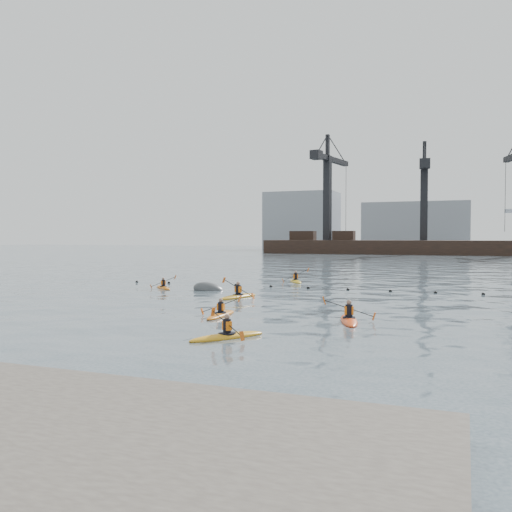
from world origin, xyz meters
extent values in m
plane|color=#33404A|center=(0.00, 0.00, 0.00)|extent=(400.00, 400.00, 0.00)
sphere|color=black|center=(-17.00, 22.50, 0.03)|extent=(0.24, 0.24, 0.24)
sphere|color=black|center=(-14.00, 22.66, 0.03)|extent=(0.24, 0.24, 0.24)
sphere|color=black|center=(-11.00, 22.75, 0.03)|extent=(0.24, 0.24, 0.24)
sphere|color=black|center=(-8.00, 22.72, 0.03)|extent=(0.24, 0.24, 0.24)
sphere|color=black|center=(-5.00, 22.58, 0.03)|extent=(0.24, 0.24, 0.24)
sphere|color=black|center=(-2.00, 22.41, 0.03)|extent=(0.24, 0.24, 0.24)
sphere|color=black|center=(1.00, 22.28, 0.03)|extent=(0.24, 0.24, 0.24)
sphere|color=black|center=(4.00, 22.25, 0.03)|extent=(0.24, 0.24, 0.24)
sphere|color=black|center=(7.00, 22.34, 0.03)|extent=(0.24, 0.24, 0.24)
sphere|color=black|center=(10.00, 22.50, 0.03)|extent=(0.24, 0.24, 0.24)
cube|color=black|center=(0.00, 110.00, 0.85)|extent=(72.00, 12.00, 4.50)
cube|color=black|center=(-28.00, 110.00, 4.20)|extent=(6.00, 3.00, 2.20)
cube|color=black|center=(-18.00, 110.00, 4.20)|extent=(5.00, 3.00, 2.20)
cube|color=black|center=(-22.00, 110.00, 13.10)|extent=(1.85, 1.85, 20.00)
cube|color=black|center=(-21.53, 112.66, 22.50)|extent=(4.31, 17.93, 1.20)
cube|color=black|center=(-23.09, 103.80, 22.50)|extent=(2.62, 2.94, 2.00)
cube|color=black|center=(-22.00, 110.00, 25.60)|extent=(0.93, 0.93, 5.00)
cube|color=black|center=(0.00, 110.00, 11.60)|extent=(1.73, 1.73, 17.00)
cube|color=black|center=(-0.20, 112.24, 19.50)|extent=(2.50, 15.05, 1.20)
cube|color=black|center=(0.46, 104.77, 19.50)|extent=(2.42, 2.78, 2.00)
cube|color=black|center=(0.00, 110.00, 22.60)|extent=(0.87, 0.87, 5.00)
cube|color=gray|center=(-40.00, 150.00, 9.00)|extent=(22.00, 14.00, 18.00)
cube|color=gray|center=(-5.00, 150.00, 7.00)|extent=(30.00, 14.00, 14.00)
ellipsoid|color=orange|center=(-2.12, 7.31, 0.04)|extent=(0.72, 3.08, 0.31)
cylinder|color=black|center=(-2.12, 7.31, 0.16)|extent=(0.59, 0.59, 0.06)
cylinder|color=black|center=(-2.12, 7.31, 0.43)|extent=(0.29, 0.29, 0.50)
cube|color=orange|center=(-2.12, 7.31, 0.45)|extent=(0.35, 0.22, 0.33)
sphere|color=#8C6651|center=(-2.12, 7.31, 0.77)|extent=(0.20, 0.20, 0.20)
cylinder|color=black|center=(-2.12, 7.31, 0.53)|extent=(1.98, 0.10, 0.78)
cube|color=#D85914|center=(-3.10, 7.28, 0.18)|extent=(0.16, 0.14, 0.32)
cube|color=#D85914|center=(-1.15, 7.34, 0.87)|extent=(0.16, 0.14, 0.32)
ellipsoid|color=orange|center=(0.51, 2.21, 0.04)|extent=(2.36, 3.06, 0.33)
cylinder|color=black|center=(0.51, 2.21, 0.17)|extent=(0.85, 0.85, 0.06)
cylinder|color=black|center=(0.51, 2.21, 0.46)|extent=(0.31, 0.31, 0.53)
cube|color=orange|center=(0.51, 2.21, 0.48)|extent=(0.43, 0.39, 0.35)
sphere|color=#8C6651|center=(0.51, 2.21, 0.81)|extent=(0.21, 0.21, 0.21)
cylinder|color=black|center=(0.51, 2.21, 0.56)|extent=(1.79, 1.23, 0.73)
cube|color=#D85914|center=(-0.35, 2.79, 0.88)|extent=(0.21, 0.21, 0.34)
cube|color=#D85914|center=(1.37, 1.63, 0.23)|extent=(0.21, 0.21, 0.34)
ellipsoid|color=orange|center=(-12.07, 18.56, 0.04)|extent=(2.52, 2.41, 0.29)
cylinder|color=black|center=(-12.07, 18.56, 0.15)|extent=(0.77, 0.77, 0.05)
cylinder|color=black|center=(-12.07, 18.56, 0.41)|extent=(0.27, 0.27, 0.47)
cube|color=orange|center=(-12.07, 18.56, 0.43)|extent=(0.37, 0.38, 0.31)
sphere|color=#8C6651|center=(-12.07, 18.56, 0.73)|extent=(0.19, 0.19, 0.19)
cylinder|color=black|center=(-12.07, 18.56, 0.50)|extent=(1.31, 1.40, 0.71)
cube|color=#D85914|center=(-12.70, 17.88, 0.18)|extent=(0.19, 0.19, 0.31)
cube|color=#D85914|center=(-11.44, 19.23, 0.82)|extent=(0.19, 0.19, 0.31)
ellipsoid|color=#C38916|center=(-4.47, 14.94, 0.04)|extent=(1.59, 3.67, 0.36)
cylinder|color=black|center=(-4.47, 14.94, 0.19)|extent=(0.82, 0.82, 0.07)
cylinder|color=black|center=(-4.47, 14.94, 0.51)|extent=(0.34, 0.34, 0.58)
cube|color=orange|center=(-4.47, 14.94, 0.53)|extent=(0.45, 0.34, 0.38)
sphere|color=#8C6651|center=(-4.47, 14.94, 0.90)|extent=(0.24, 0.24, 0.24)
cylinder|color=black|center=(-4.47, 14.94, 0.62)|extent=(2.23, 0.61, 1.00)
cube|color=#D85914|center=(-5.58, 15.22, 1.06)|extent=(0.23, 0.20, 0.37)
cube|color=#D85914|center=(-3.36, 14.66, 0.17)|extent=(0.23, 0.20, 0.37)
ellipsoid|color=#EC4716|center=(4.00, 7.86, 0.04)|extent=(1.66, 3.55, 0.35)
cylinder|color=black|center=(4.00, 7.86, 0.19)|extent=(0.81, 0.81, 0.07)
cylinder|color=black|center=(4.00, 7.86, 0.49)|extent=(0.33, 0.33, 0.57)
cube|color=orange|center=(4.00, 7.86, 0.51)|extent=(0.45, 0.34, 0.37)
sphere|color=#8C6651|center=(4.00, 7.86, 0.87)|extent=(0.23, 0.23, 0.23)
cylinder|color=black|center=(4.00, 7.86, 0.60)|extent=(2.22, 0.69, 0.78)
cube|color=#D85914|center=(5.07, 8.17, 0.26)|extent=(0.20, 0.19, 0.37)
cube|color=#D85914|center=(2.93, 7.54, 0.95)|extent=(0.20, 0.19, 0.37)
ellipsoid|color=gold|center=(-4.57, 27.60, 0.04)|extent=(2.21, 3.30, 0.34)
cylinder|color=black|center=(-4.57, 27.60, 0.18)|extent=(0.86, 0.86, 0.06)
cylinder|color=black|center=(-4.57, 27.60, 0.48)|extent=(0.32, 0.32, 0.55)
cube|color=orange|center=(-4.57, 27.60, 0.50)|extent=(0.45, 0.39, 0.36)
sphere|color=#8C6651|center=(-4.57, 27.60, 0.85)|extent=(0.22, 0.22, 0.22)
cylinder|color=black|center=(-4.57, 27.60, 0.58)|extent=(1.89, 1.05, 1.00)
cube|color=#D85914|center=(-5.52, 27.09, 0.13)|extent=(0.24, 0.22, 0.35)
cube|color=#D85914|center=(-3.62, 28.11, 1.03)|extent=(0.24, 0.22, 0.35)
ellipsoid|color=#383B3D|center=(-8.30, 18.56, 0.00)|extent=(2.78, 2.14, 1.58)
camera|label=1|loc=(8.90, -16.33, 3.82)|focal=38.00mm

